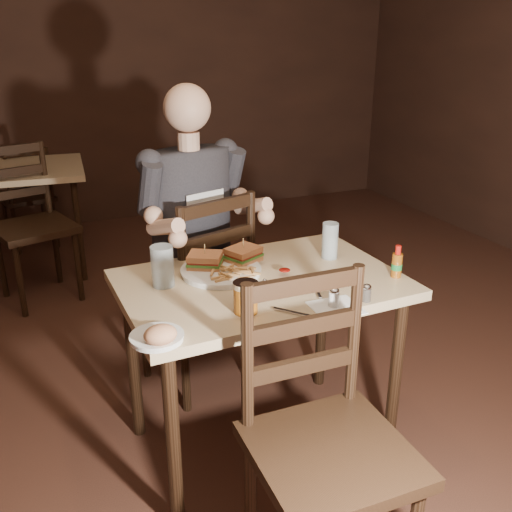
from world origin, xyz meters
name	(u,v)px	position (x,y,z in m)	size (l,w,h in m)	color
room_shell	(219,118)	(0.00, 0.00, 1.40)	(7.00, 7.00, 7.00)	#311A13
main_table	(261,302)	(0.18, 0.06, 0.67)	(1.08, 0.74, 0.77)	tan
bg_table	(25,180)	(-0.57, 2.50, 0.68)	(0.87, 0.87, 0.77)	tan
chair_far	(194,290)	(0.08, 0.64, 0.50)	(0.46, 0.50, 1.00)	black
chair_near	(331,453)	(0.11, -0.61, 0.50)	(0.46, 0.50, 0.99)	black
bg_chair_far	(27,197)	(-0.57, 3.05, 0.41)	(0.38, 0.42, 0.82)	black
bg_chair_near	(34,227)	(-0.57, 1.95, 0.50)	(0.46, 0.50, 0.99)	black
diner	(196,194)	(0.09, 0.59, 0.99)	(0.54, 0.43, 0.94)	#2B2B2F
dinner_plate	(221,272)	(0.06, 0.18, 0.78)	(0.31, 0.31, 0.02)	white
sandwich_left	(205,255)	(0.01, 0.22, 0.84)	(0.13, 0.11, 0.11)	#B87242
sandwich_right	(243,249)	(0.17, 0.22, 0.84)	(0.13, 0.11, 0.11)	#B87242
fries_pile	(234,271)	(0.08, 0.10, 0.81)	(0.22, 0.16, 0.04)	tan
ketchup_dollop	(285,270)	(0.28, 0.06, 0.79)	(0.05, 0.05, 0.01)	maroon
glass_left	(163,266)	(-0.18, 0.16, 0.85)	(0.08, 0.08, 0.16)	silver
glass_right	(330,241)	(0.54, 0.16, 0.85)	(0.07, 0.07, 0.15)	silver
hot_sauce	(397,261)	(0.67, -0.12, 0.83)	(0.04, 0.04, 0.13)	brown
salt_shaker	(334,298)	(0.32, -0.25, 0.80)	(0.04, 0.04, 0.07)	white
pepper_shaker	(366,293)	(0.44, -0.25, 0.80)	(0.03, 0.03, 0.06)	#38332D
syrup_dispenser	(246,297)	(0.02, -0.16, 0.83)	(0.09, 0.09, 0.11)	brown
napkin	(336,308)	(0.32, -0.26, 0.77)	(0.17, 0.15, 0.00)	white
knife	(301,314)	(0.18, -0.26, 0.78)	(0.01, 0.21, 0.00)	silver
fork	(316,289)	(0.33, -0.11, 0.78)	(0.01, 0.15, 0.00)	silver
side_plate	(157,338)	(-0.30, -0.23, 0.78)	(0.16, 0.16, 0.01)	white
bread_roll	(160,335)	(-0.30, -0.28, 0.81)	(0.10, 0.08, 0.06)	tan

